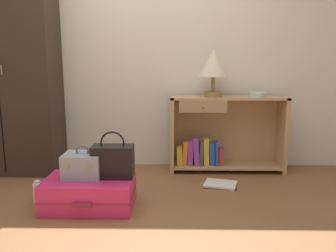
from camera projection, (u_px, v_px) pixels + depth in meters
ground_plane at (123, 225)px, 2.39m from camera, size 9.00×9.00×0.00m
back_wall at (141, 45)px, 3.63m from camera, size 6.40×0.10×2.60m
wardrobe at (8, 69)px, 3.41m from camera, size 0.95×0.47×2.10m
bookshelf at (221, 135)px, 3.57m from camera, size 1.17×0.34×0.78m
table_lamp at (213, 65)px, 3.41m from camera, size 0.29×0.29×0.47m
bowl at (258, 95)px, 3.44m from camera, size 0.16×0.16×0.05m
suitcase_large at (90, 193)px, 2.67m from camera, size 0.69×0.47×0.23m
train_case at (83, 165)px, 2.67m from camera, size 0.29×0.25×0.26m
handbag at (113, 161)px, 2.67m from camera, size 0.32×0.17×0.36m
bottle at (38, 193)px, 2.74m from camera, size 0.07×0.07×0.19m
open_book_on_floor at (220, 184)px, 3.17m from camera, size 0.35×0.30×0.02m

